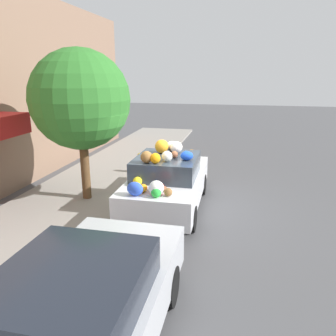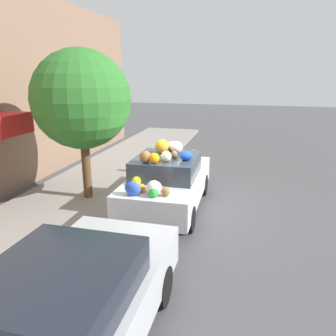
# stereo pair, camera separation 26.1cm
# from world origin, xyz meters

# --- Properties ---
(ground_plane) EXTENTS (60.00, 60.00, 0.00)m
(ground_plane) POSITION_xyz_m (0.00, 0.00, 0.00)
(ground_plane) COLOR #4C4C4F
(sidewalk_curb) EXTENTS (24.00, 3.20, 0.10)m
(sidewalk_curb) POSITION_xyz_m (0.00, 2.70, 0.05)
(sidewalk_curb) COLOR gray
(sidewalk_curb) RESTS_ON ground
(street_tree) EXTENTS (2.61, 2.61, 4.03)m
(street_tree) POSITION_xyz_m (-0.02, 2.32, 2.81)
(street_tree) COLOR brown
(street_tree) RESTS_ON sidewalk_curb
(fire_hydrant) EXTENTS (0.20, 0.20, 0.70)m
(fire_hydrant) POSITION_xyz_m (2.65, 1.58, 0.45)
(fire_hydrant) COLOR gold
(fire_hydrant) RESTS_ON sidewalk_curb
(art_car) EXTENTS (3.95, 1.83, 1.81)m
(art_car) POSITION_xyz_m (-0.04, -0.01, 0.78)
(art_car) COLOR silver
(art_car) RESTS_ON ground
(parked_car_plain) EXTENTS (4.12, 1.84, 1.44)m
(parked_car_plain) POSITION_xyz_m (-5.03, -0.04, 0.75)
(parked_car_plain) COLOR #B7BABF
(parked_car_plain) RESTS_ON ground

